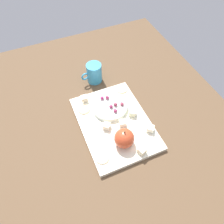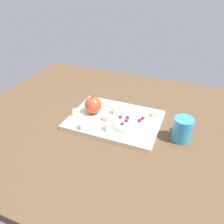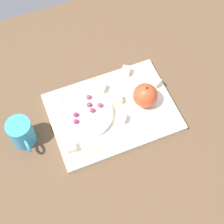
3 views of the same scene
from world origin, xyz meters
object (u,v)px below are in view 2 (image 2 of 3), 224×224
cracker_0 (98,101)px  grape_1 (143,118)px  cheese_cube_3 (107,117)px  grape_5 (127,120)px  cheese_cube_4 (76,112)px  cup (182,129)px  grape_4 (140,120)px  cheese_cube_5 (82,126)px  cheese_cube_0 (156,114)px  grape_3 (128,117)px  cracker_1 (143,141)px  platter (115,120)px  serving_dish (131,122)px  cheese_cube_1 (115,110)px  apple_whole (93,105)px  cracker_2 (146,112)px  grape_0 (123,123)px  grape_2 (121,117)px  cheese_cube_2 (108,127)px

cracker_0 → grape_1: 26.92cm
cheese_cube_3 → grape_5: bearing=175.2°
cheese_cube_4 → cracker_0: (-3.76, -14.50, -1.12)cm
cracker_0 → grape_1: bearing=158.5°
cup → grape_4: bearing=0.1°
cheese_cube_5 → cup: (-37.41, -10.12, 1.66)cm
grape_5 → cup: (-21.58, -1.76, 0.20)cm
cheese_cube_4 → grape_4: 28.17cm
cheese_cube_0 → grape_3: (9.82, 8.69, 1.44)cm
grape_4 → cracker_1: bearing=114.9°
platter → serving_dish: size_ratio=2.48×
cheese_cube_1 → grape_4: size_ratio=1.56×
apple_whole → grape_4: 21.99cm
cheese_cube_0 → grape_3: bearing=41.5°
cracker_1 → cracker_2: bearing=-77.6°
serving_dish → cup: bearing=179.1°
grape_0 → grape_2: size_ratio=1.00×
cheese_cube_3 → cracker_2: cheese_cube_3 is taller
platter → cheese_cube_3: (2.73, 2.71, 2.23)cm
serving_dish → grape_2: size_ratio=9.13×
grape_0 → cheese_cube_0: bearing=-127.3°
platter → grape_0: bearing=132.2°
cheese_cube_1 → cracker_1: size_ratio=0.50×
cheese_cube_1 → grape_1: grape_1 is taller
serving_dish → cup: (-20.26, 0.31, 1.96)cm
grape_0 → grape_5: 2.81cm
cracker_1 → grape_1: size_ratio=3.12×
serving_dish → cheese_cube_0: cheese_cube_0 is taller
cheese_cube_5 → grape_5: 17.96cm
cheese_cube_0 → cheese_cube_5: size_ratio=1.00×
platter → serving_dish: bearing=169.7°
cheese_cube_3 → cheese_cube_4: same height
cheese_cube_1 → cheese_cube_3: bearing=78.7°
apple_whole → serving_dish: bearing=174.4°
cheese_cube_2 → cracker_2: 21.14cm
platter → grape_2: 5.38cm
grape_5 → grape_4: bearing=-160.6°
apple_whole → cup: cup is taller
cheese_cube_3 → cheese_cube_4: bearing=6.0°
cheese_cube_0 → cracker_0: size_ratio=0.50×
cheese_cube_1 → grape_0: grape_0 is taller
cheese_cube_5 → grape_2: 16.13cm
platter → cheese_cube_0: bearing=-155.1°
grape_0 → cheese_cube_2: bearing=26.7°
cheese_cube_0 → grape_5: (9.56, 10.87, 1.46)cm
cracker_2 → cheese_cube_4: bearing=26.1°
grape_1 → grape_2: same height
grape_3 → cup: (-21.84, 0.42, 0.22)cm
cheese_cube_2 → cheese_cube_4: (17.10, -4.59, 0.00)cm
cheese_cube_2 → cheese_cube_3: bearing=-62.6°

